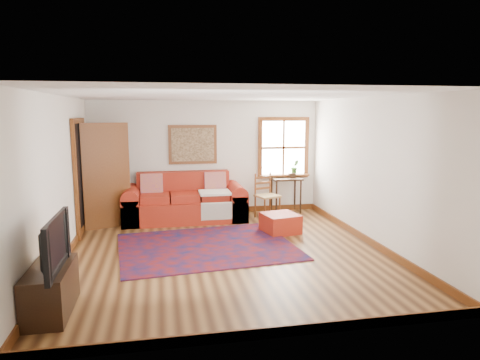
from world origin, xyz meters
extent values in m
plane|color=#442612|center=(0.00, 0.00, 0.00)|extent=(5.50, 5.50, 0.00)
cube|color=silver|center=(0.00, 2.75, 1.25)|extent=(5.00, 0.04, 2.50)
cube|color=silver|center=(0.00, -2.75, 1.25)|extent=(5.00, 0.04, 2.50)
cube|color=silver|center=(-2.50, 0.00, 1.25)|extent=(0.04, 5.50, 2.50)
cube|color=silver|center=(2.50, 0.00, 1.25)|extent=(0.04, 5.50, 2.50)
cube|color=white|center=(0.00, 0.00, 2.50)|extent=(5.00, 5.50, 0.04)
cube|color=brown|center=(0.00, 2.73, 0.06)|extent=(5.00, 0.03, 0.12)
cube|color=brown|center=(-2.48, 0.00, 0.06)|extent=(0.03, 5.50, 0.12)
cube|color=brown|center=(2.48, 0.00, 0.06)|extent=(0.03, 5.50, 0.12)
cube|color=white|center=(1.75, 2.73, 1.45)|extent=(1.00, 0.02, 1.20)
cube|color=brown|center=(1.75, 2.72, 2.09)|extent=(1.18, 0.06, 0.09)
cube|color=brown|center=(1.75, 2.72, 0.80)|extent=(1.18, 0.06, 0.09)
cube|color=brown|center=(1.21, 2.72, 1.45)|extent=(0.09, 0.06, 1.20)
cube|color=brown|center=(2.29, 2.72, 1.45)|extent=(0.09, 0.06, 1.20)
cube|color=brown|center=(1.75, 2.72, 1.45)|extent=(1.00, 0.04, 0.05)
cube|color=brown|center=(1.75, 2.65, 0.83)|extent=(1.15, 0.20, 0.04)
imported|color=#2D5D20|center=(2.00, 2.63, 1.01)|extent=(0.18, 0.15, 0.33)
cube|color=black|center=(-2.49, 1.60, 1.02)|extent=(0.02, 0.90, 2.05)
cube|color=brown|center=(-2.46, 1.11, 1.02)|extent=(0.06, 0.09, 2.05)
cube|color=brown|center=(-2.46, 2.10, 1.02)|extent=(0.06, 0.09, 2.05)
cube|color=brown|center=(-2.46, 1.60, 2.09)|extent=(0.06, 1.08, 0.09)
cube|color=brown|center=(-2.04, 1.90, 1.02)|extent=(0.86, 0.35, 2.05)
cube|color=silver|center=(-2.04, 1.90, 1.13)|extent=(0.56, 0.22, 1.33)
cube|color=brown|center=(-0.30, 2.73, 1.55)|extent=(1.05, 0.04, 0.85)
cube|color=tan|center=(-0.30, 2.69, 1.55)|extent=(0.92, 0.03, 0.72)
cube|color=#630E0E|center=(-0.28, 0.32, 0.01)|extent=(3.08, 2.57, 0.02)
cube|color=#9F2514|center=(-0.53, 2.20, 0.22)|extent=(2.52, 1.04, 0.44)
cube|color=#9F2514|center=(-0.53, 2.58, 0.71)|extent=(1.96, 0.29, 0.55)
cube|color=#9F2514|center=(-1.61, 2.20, 0.27)|extent=(0.35, 1.04, 0.55)
cube|color=#9F2514|center=(0.56, 2.20, 0.27)|extent=(0.35, 1.04, 0.55)
cube|color=orange|center=(-1.20, 2.40, 0.75)|extent=(0.46, 0.22, 0.48)
cube|color=orange|center=(0.14, 2.40, 0.75)|extent=(0.46, 0.22, 0.48)
cube|color=silver|center=(0.08, 2.00, 0.61)|extent=(0.64, 0.57, 0.04)
cube|color=#9F2514|center=(1.19, 0.96, 0.18)|extent=(0.73, 0.73, 0.35)
cube|color=black|center=(1.77, 2.53, 0.77)|extent=(0.66, 0.49, 0.04)
cylinder|color=black|center=(1.49, 2.32, 0.37)|extent=(0.04, 0.04, 0.75)
cylinder|color=black|center=(2.05, 2.32, 0.37)|extent=(0.04, 0.04, 0.75)
cylinder|color=black|center=(1.49, 2.74, 0.37)|extent=(0.04, 0.04, 0.75)
cylinder|color=black|center=(2.05, 2.74, 0.37)|extent=(0.04, 0.04, 0.75)
cube|color=tan|center=(1.22, 2.08, 0.48)|extent=(0.56, 0.55, 0.04)
cylinder|color=brown|center=(1.11, 1.84, 0.23)|extent=(0.04, 0.04, 0.46)
cylinder|color=brown|center=(1.47, 1.98, 0.23)|extent=(0.04, 0.04, 0.46)
cylinder|color=brown|center=(0.98, 2.19, 0.48)|extent=(0.04, 0.04, 0.95)
cylinder|color=brown|center=(1.34, 2.32, 0.48)|extent=(0.04, 0.04, 0.95)
cube|color=brown|center=(1.16, 2.25, 0.74)|extent=(0.37, 0.16, 0.29)
cube|color=black|center=(-2.27, -1.73, 0.27)|extent=(0.44, 0.97, 0.53)
imported|color=black|center=(-2.25, -1.83, 0.83)|extent=(0.14, 1.04, 0.60)
cylinder|color=silver|center=(-2.22, -1.35, 0.62)|extent=(0.12, 0.12, 0.18)
cylinder|color=#FFA53F|center=(-2.22, -1.35, 0.59)|extent=(0.07, 0.07, 0.12)
camera|label=1|loc=(-1.02, -6.60, 2.25)|focal=32.00mm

